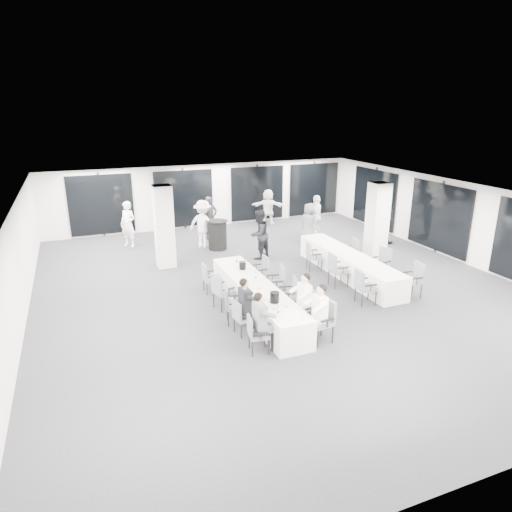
{
  "coord_description": "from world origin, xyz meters",
  "views": [
    {
      "loc": [
        -5.44,
        -11.76,
        5.3
      ],
      "look_at": [
        -0.82,
        -0.2,
        1.16
      ],
      "focal_mm": 32.0,
      "sensor_mm": 36.0,
      "label": 1
    }
  ],
  "objects_px": {
    "cocktail_table": "(217,235)",
    "chair_main_right_far": "(262,269)",
    "standing_guest_e": "(309,221)",
    "chair_main_right_fourth": "(278,281)",
    "chair_side_left_far": "(312,255)",
    "chair_main_left_far": "(209,276)",
    "chair_main_left_second": "(242,315)",
    "banquet_table_side": "(348,265)",
    "standing_guest_a": "(210,215)",
    "ice_bucket_near": "(275,297)",
    "banquet_table_main": "(257,298)",
    "standing_guest_g": "(128,221)",
    "chair_main_left_mid": "(232,303)",
    "chair_main_right_second": "(307,306)",
    "chair_main_left_near": "(255,332)",
    "chair_side_left_mid": "(336,268)",
    "chair_side_left_near": "(363,285)",
    "chair_side_right_far": "(352,249)",
    "ice_bucket_far": "(243,265)",
    "chair_main_left_fourth": "(221,289)",
    "standing_guest_d": "(316,214)",
    "chair_side_right_near": "(414,277)",
    "chair_side_right_mid": "(382,262)",
    "standing_guest_c": "(203,221)",
    "standing_guest_h": "(384,216)",
    "standing_guest_b": "(259,231)",
    "standing_guest_f": "(268,205)",
    "chair_main_right_mid": "(290,293)"
  },
  "relations": [
    {
      "from": "standing_guest_e",
      "to": "ice_bucket_near",
      "type": "bearing_deg",
      "value": 115.57
    },
    {
      "from": "banquet_table_main",
      "to": "standing_guest_c",
      "type": "height_order",
      "value": "standing_guest_c"
    },
    {
      "from": "chair_main_left_second",
      "to": "chair_side_right_far",
      "type": "distance_m",
      "value": 6.47
    },
    {
      "from": "chair_main_right_second",
      "to": "ice_bucket_far",
      "type": "bearing_deg",
      "value": 5.53
    },
    {
      "from": "banquet_table_main",
      "to": "standing_guest_g",
      "type": "relative_size",
      "value": 2.48
    },
    {
      "from": "standing_guest_e",
      "to": "chair_main_left_far",
      "type": "bearing_deg",
      "value": 93.65
    },
    {
      "from": "cocktail_table",
      "to": "chair_side_left_far",
      "type": "xyz_separation_m",
      "value": [
        2.25,
        -3.43,
        -0.03
      ]
    },
    {
      "from": "chair_main_right_mid",
      "to": "standing_guest_f",
      "type": "height_order",
      "value": "standing_guest_f"
    },
    {
      "from": "chair_main_left_fourth",
      "to": "standing_guest_d",
      "type": "height_order",
      "value": "standing_guest_d"
    },
    {
      "from": "chair_main_left_near",
      "to": "ice_bucket_far",
      "type": "height_order",
      "value": "ice_bucket_far"
    },
    {
      "from": "chair_main_left_near",
      "to": "standing_guest_c",
      "type": "distance_m",
      "value": 8.27
    },
    {
      "from": "standing_guest_a",
      "to": "standing_guest_g",
      "type": "xyz_separation_m",
      "value": [
        -3.27,
        0.2,
        0.01
      ]
    },
    {
      "from": "standing_guest_f",
      "to": "standing_guest_b",
      "type": "bearing_deg",
      "value": 90.64
    },
    {
      "from": "standing_guest_a",
      "to": "standing_guest_g",
      "type": "relative_size",
      "value": 0.99
    },
    {
      "from": "chair_side_left_far",
      "to": "ice_bucket_far",
      "type": "distance_m",
      "value": 3.04
    },
    {
      "from": "chair_side_right_near",
      "to": "chair_side_right_mid",
      "type": "xyz_separation_m",
      "value": [
        -0.0,
        1.51,
        -0.0
      ]
    },
    {
      "from": "chair_side_right_far",
      "to": "standing_guest_f",
      "type": "xyz_separation_m",
      "value": [
        -0.6,
        6.07,
        0.45
      ]
    },
    {
      "from": "banquet_table_side",
      "to": "standing_guest_a",
      "type": "bearing_deg",
      "value": 116.7
    },
    {
      "from": "chair_side_right_mid",
      "to": "ice_bucket_near",
      "type": "relative_size",
      "value": 3.85
    },
    {
      "from": "chair_main_left_fourth",
      "to": "cocktail_table",
      "type": "bearing_deg",
      "value": 150.17
    },
    {
      "from": "chair_main_left_second",
      "to": "chair_side_right_far",
      "type": "bearing_deg",
      "value": 115.15
    },
    {
      "from": "chair_main_right_mid",
      "to": "ice_bucket_far",
      "type": "relative_size",
      "value": 4.1
    },
    {
      "from": "chair_side_right_far",
      "to": "ice_bucket_near",
      "type": "distance_m",
      "value": 5.88
    },
    {
      "from": "chair_side_left_far",
      "to": "ice_bucket_near",
      "type": "relative_size",
      "value": 3.62
    },
    {
      "from": "standing_guest_e",
      "to": "chair_main_right_fourth",
      "type": "bearing_deg",
      "value": 113.15
    },
    {
      "from": "banquet_table_main",
      "to": "chair_main_right_far",
      "type": "distance_m",
      "value": 1.85
    },
    {
      "from": "banquet_table_main",
      "to": "cocktail_table",
      "type": "height_order",
      "value": "cocktail_table"
    },
    {
      "from": "banquet_table_side",
      "to": "standing_guest_d",
      "type": "height_order",
      "value": "standing_guest_d"
    },
    {
      "from": "cocktail_table",
      "to": "chair_main_right_far",
      "type": "distance_m",
      "value": 4.09
    },
    {
      "from": "chair_main_left_near",
      "to": "chair_side_left_mid",
      "type": "distance_m",
      "value": 4.66
    },
    {
      "from": "chair_main_left_second",
      "to": "chair_side_right_far",
      "type": "xyz_separation_m",
      "value": [
        5.41,
        3.55,
        -0.01
      ]
    },
    {
      "from": "chair_main_left_second",
      "to": "chair_main_right_far",
      "type": "relative_size",
      "value": 0.95
    },
    {
      "from": "standing_guest_h",
      "to": "standing_guest_b",
      "type": "bearing_deg",
      "value": 55.26
    },
    {
      "from": "chair_main_left_far",
      "to": "chair_main_right_second",
      "type": "relative_size",
      "value": 0.91
    },
    {
      "from": "chair_side_left_far",
      "to": "chair_main_left_far",
      "type": "bearing_deg",
      "value": -68.01
    },
    {
      "from": "cocktail_table",
      "to": "ice_bucket_near",
      "type": "bearing_deg",
      "value": -95.7
    },
    {
      "from": "chair_side_left_mid",
      "to": "chair_main_right_second",
      "type": "bearing_deg",
      "value": -41.64
    },
    {
      "from": "chair_main_left_mid",
      "to": "chair_main_left_fourth",
      "type": "relative_size",
      "value": 0.98
    },
    {
      "from": "chair_side_right_near",
      "to": "standing_guest_h",
      "type": "bearing_deg",
      "value": -20.21
    },
    {
      "from": "chair_main_right_fourth",
      "to": "chair_side_left_far",
      "type": "distance_m",
      "value": 2.78
    },
    {
      "from": "chair_main_left_mid",
      "to": "chair_main_right_second",
      "type": "relative_size",
      "value": 1.0
    },
    {
      "from": "chair_side_left_far",
      "to": "chair_main_right_fourth",
      "type": "bearing_deg",
      "value": -35.7
    },
    {
      "from": "standing_guest_e",
      "to": "ice_bucket_far",
      "type": "height_order",
      "value": "standing_guest_e"
    },
    {
      "from": "chair_main_right_far",
      "to": "chair_side_left_far",
      "type": "xyz_separation_m",
      "value": [
        2.1,
        0.66,
        0.01
      ]
    },
    {
      "from": "chair_side_left_near",
      "to": "chair_side_left_far",
      "type": "bearing_deg",
      "value": -173.88
    },
    {
      "from": "chair_main_right_second",
      "to": "standing_guest_h",
      "type": "height_order",
      "value": "standing_guest_h"
    },
    {
      "from": "standing_guest_g",
      "to": "banquet_table_main",
      "type": "bearing_deg",
      "value": -26.08
    },
    {
      "from": "chair_main_right_fourth",
      "to": "chair_side_left_near",
      "type": "xyz_separation_m",
      "value": [
        2.09,
        -1.15,
        -0.0
      ]
    },
    {
      "from": "chair_main_right_fourth",
      "to": "chair_side_right_near",
      "type": "height_order",
      "value": "chair_side_right_near"
    },
    {
      "from": "ice_bucket_far",
      "to": "chair_side_left_mid",
      "type": "bearing_deg",
      "value": -10.52
    }
  ]
}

